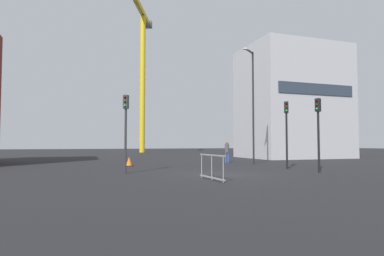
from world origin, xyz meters
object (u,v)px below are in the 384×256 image
at_px(streetlamp_tall, 252,99).
at_px(traffic_light_verge, 318,123).
at_px(pedestrian_walking, 227,150).
at_px(traffic_cone_on_verge, 129,162).
at_px(construction_crane, 142,60).
at_px(traffic_light_crosswalk, 126,121).
at_px(traffic_light_island, 286,124).

distance_m(streetlamp_tall, traffic_light_verge, 7.71).
bearing_deg(pedestrian_walking, traffic_light_verge, -84.71).
relative_size(streetlamp_tall, traffic_light_verge, 2.16).
distance_m(streetlamp_tall, traffic_cone_on_verge, 10.24).
relative_size(construction_crane, traffic_cone_on_verge, 40.57).
bearing_deg(streetlamp_tall, traffic_light_crosswalk, -154.92).
distance_m(traffic_light_island, traffic_light_verge, 2.60).
xyz_separation_m(traffic_light_island, traffic_cone_on_verge, (-8.73, 5.72, -2.46)).
height_order(streetlamp_tall, traffic_cone_on_verge, streetlamp_tall).
xyz_separation_m(traffic_light_crosswalk, pedestrian_walking, (8.94, 6.98, -1.72)).
relative_size(construction_crane, pedestrian_walking, 14.40).
height_order(construction_crane, pedestrian_walking, construction_crane).
xyz_separation_m(traffic_light_island, traffic_light_crosswalk, (-9.66, 0.10, -0.03)).
height_order(traffic_light_crosswalk, pedestrian_walking, traffic_light_crosswalk).
height_order(construction_crane, traffic_light_verge, construction_crane).
xyz_separation_m(pedestrian_walking, traffic_cone_on_verge, (-8.01, -1.37, -0.71)).
distance_m(traffic_light_verge, pedestrian_walking, 9.85).
bearing_deg(traffic_light_verge, traffic_cone_on_verge, 137.01).
height_order(streetlamp_tall, traffic_light_crosswalk, streetlamp_tall).
bearing_deg(traffic_light_island, construction_crane, 93.63).
xyz_separation_m(streetlamp_tall, traffic_light_verge, (-0.17, -7.37, -2.27)).
bearing_deg(traffic_light_island, traffic_light_crosswalk, 179.41).
distance_m(construction_crane, streetlamp_tall, 34.97).
xyz_separation_m(traffic_light_island, traffic_light_verge, (0.18, -2.59, -0.09)).
relative_size(streetlamp_tall, traffic_cone_on_verge, 14.08).
relative_size(streetlamp_tall, pedestrian_walking, 5.00).
xyz_separation_m(construction_crane, pedestrian_walking, (1.68, -30.76, -14.97)).
bearing_deg(traffic_cone_on_verge, traffic_light_verge, -42.99).
bearing_deg(traffic_light_island, traffic_light_verge, -86.12).
height_order(traffic_light_crosswalk, traffic_light_verge, traffic_light_crosswalk).
bearing_deg(traffic_light_crosswalk, traffic_light_island, -0.59).
bearing_deg(construction_crane, traffic_cone_on_verge, -101.15).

